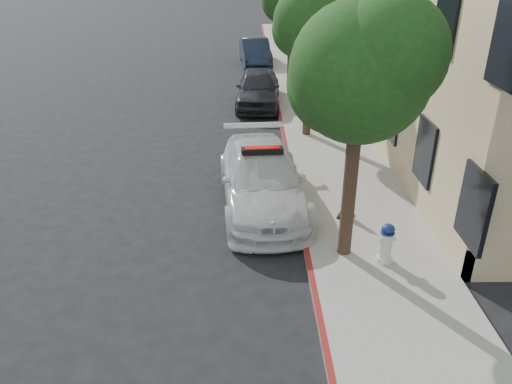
{
  "coord_description": "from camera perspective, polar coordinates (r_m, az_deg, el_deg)",
  "views": [
    {
      "loc": [
        0.72,
        -11.58,
        6.43
      ],
      "look_at": [
        0.91,
        -0.6,
        1.0
      ],
      "focal_mm": 35.0,
      "sensor_mm": 36.0,
      "label": 1
    }
  ],
  "objects": [
    {
      "name": "police_car",
      "position": [
        13.45,
        0.71,
        1.47
      ],
      "size": [
        2.6,
        5.53,
        1.71
      ],
      "rotation": [
        0.0,
        0.0,
        0.08
      ],
      "color": "silver",
      "rests_on": "ground"
    },
    {
      "name": "tree_near",
      "position": [
        10.05,
        12.04,
        13.36
      ],
      "size": [
        2.92,
        2.82,
        5.62
      ],
      "color": "black",
      "rests_on": "sidewalk"
    },
    {
      "name": "curb_strip",
      "position": [
        22.54,
        2.48,
        9.91
      ],
      "size": [
        0.12,
        50.0,
        0.15
      ],
      "primitive_type": "cube",
      "color": "maroon",
      "rests_on": "ground"
    },
    {
      "name": "fire_hydrant",
      "position": [
        11.3,
        14.67,
        -5.71
      ],
      "size": [
        0.4,
        0.36,
        0.93
      ],
      "rotation": [
        0.0,
        0.0,
        0.23
      ],
      "color": "silver",
      "rests_on": "sidewalk"
    },
    {
      "name": "parked_car_far",
      "position": [
        30.85,
        -0.1,
        15.71
      ],
      "size": [
        1.99,
        4.69,
        1.5
      ],
      "primitive_type": "imported",
      "rotation": [
        0.0,
        0.0,
        0.09
      ],
      "color": "#151E35",
      "rests_on": "ground"
    },
    {
      "name": "parked_car_mid",
      "position": [
        22.5,
        0.26,
        11.79
      ],
      "size": [
        2.11,
        4.72,
        1.58
      ],
      "primitive_type": "imported",
      "rotation": [
        0.0,
        0.0,
        -0.06
      ],
      "color": "#202228",
      "rests_on": "ground"
    },
    {
      "name": "ground",
      "position": [
        13.27,
        -4.0,
        -2.75
      ],
      "size": [
        120.0,
        120.0,
        0.0
      ],
      "primitive_type": "plane",
      "color": "black",
      "rests_on": "ground"
    },
    {
      "name": "sidewalk",
      "position": [
        22.68,
        6.43,
        9.88
      ],
      "size": [
        3.2,
        50.0,
        0.15
      ],
      "primitive_type": "cube",
      "color": "gray",
      "rests_on": "ground"
    },
    {
      "name": "tree_mid",
      "position": [
        17.85,
        6.46,
        18.85
      ],
      "size": [
        2.77,
        2.64,
        5.43
      ],
      "color": "black",
      "rests_on": "sidewalk"
    },
    {
      "name": "traffic_cone",
      "position": [
        12.92,
        10.33,
        -1.4
      ],
      "size": [
        0.51,
        0.51,
        0.74
      ],
      "rotation": [
        0.0,
        0.0,
        -0.44
      ],
      "color": "black",
      "rests_on": "sidewalk"
    }
  ]
}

